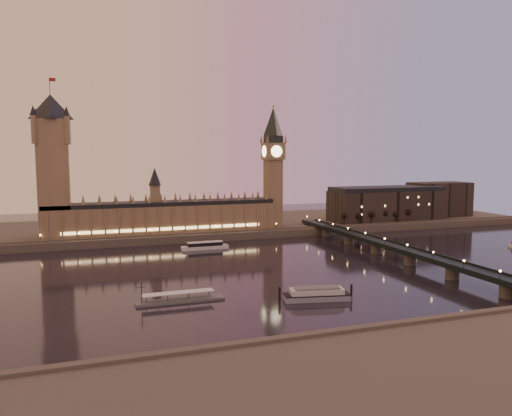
{
  "coord_description": "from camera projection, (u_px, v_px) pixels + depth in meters",
  "views": [
    {
      "loc": [
        -99.1,
        -276.63,
        69.17
      ],
      "look_at": [
        8.8,
        35.0,
        33.04
      ],
      "focal_mm": 35.0,
      "sensor_mm": 36.0,
      "label": 1
    }
  ],
  "objects": [
    {
      "name": "bare_tree_3",
      "position": [
        384.0,
        214.0,
        451.68
      ],
      "size": [
        5.74,
        5.74,
        11.66
      ],
      "color": "black",
      "rests_on": "ground"
    },
    {
      "name": "far_embankment",
      "position": [
        232.0,
        225.0,
        464.03
      ],
      "size": [
        560.0,
        130.0,
        6.0
      ],
      "primitive_type": "cube",
      "color": "#423D35",
      "rests_on": "ground"
    },
    {
      "name": "bare_tree_1",
      "position": [
        359.0,
        215.0,
        443.05
      ],
      "size": [
        5.74,
        5.74,
        11.66
      ],
      "color": "black",
      "rests_on": "ground"
    },
    {
      "name": "moored_barge",
      "position": [
        317.0,
        294.0,
        236.24
      ],
      "size": [
        35.36,
        14.86,
        6.61
      ],
      "rotation": [
        0.0,
        0.0,
        -0.2
      ],
      "color": "gray",
      "rests_on": "ground"
    },
    {
      "name": "bare_tree_4",
      "position": [
        397.0,
        213.0,
        455.99
      ],
      "size": [
        5.74,
        5.74,
        11.66
      ],
      "color": "black",
      "rests_on": "ground"
    },
    {
      "name": "ground",
      "position": [
        261.0,
        269.0,
        299.61
      ],
      "size": [
        700.0,
        700.0,
        0.0
      ],
      "primitive_type": "plane",
      "color": "black",
      "rests_on": "ground"
    },
    {
      "name": "big_ben",
      "position": [
        273.0,
        160.0,
        423.85
      ],
      "size": [
        17.68,
        17.68,
        104.0
      ],
      "color": "brown",
      "rests_on": "ground"
    },
    {
      "name": "pontoon_pier",
      "position": [
        180.0,
        299.0,
        233.46
      ],
      "size": [
        41.35,
        6.89,
        11.03
      ],
      "color": "#595B5E",
      "rests_on": "ground"
    },
    {
      "name": "bare_tree_5",
      "position": [
        409.0,
        213.0,
        460.31
      ],
      "size": [
        5.74,
        5.74,
        11.66
      ],
      "color": "black",
      "rests_on": "ground"
    },
    {
      "name": "city_block",
      "position": [
        405.0,
        202.0,
        483.58
      ],
      "size": [
        155.0,
        45.0,
        34.0
      ],
      "color": "black",
      "rests_on": "ground"
    },
    {
      "name": "westminster_bridge",
      "position": [
        392.0,
        250.0,
        328.8
      ],
      "size": [
        13.2,
        260.0,
        15.3
      ],
      "color": "black",
      "rests_on": "ground"
    },
    {
      "name": "victoria_tower",
      "position": [
        53.0,
        158.0,
        367.08
      ],
      "size": [
        31.68,
        31.68,
        118.0
      ],
      "color": "brown",
      "rests_on": "ground"
    },
    {
      "name": "palace_of_westminster",
      "position": [
        163.0,
        213.0,
        397.85
      ],
      "size": [
        180.0,
        26.62,
        52.0
      ],
      "color": "brown",
      "rests_on": "ground"
    },
    {
      "name": "bare_tree_0",
      "position": [
        345.0,
        216.0,
        438.73
      ],
      "size": [
        5.74,
        5.74,
        11.66
      ],
      "color": "black",
      "rests_on": "ground"
    },
    {
      "name": "bare_tree_2",
      "position": [
        372.0,
        214.0,
        447.36
      ],
      "size": [
        5.74,
        5.74,
        11.66
      ],
      "color": "black",
      "rests_on": "ground"
    },
    {
      "name": "cruise_boat_a",
      "position": [
        205.0,
        246.0,
        361.87
      ],
      "size": [
        34.02,
        7.39,
        5.44
      ],
      "rotation": [
        0.0,
        0.0,
        -0.0
      ],
      "color": "silver",
      "rests_on": "ground"
    }
  ]
}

